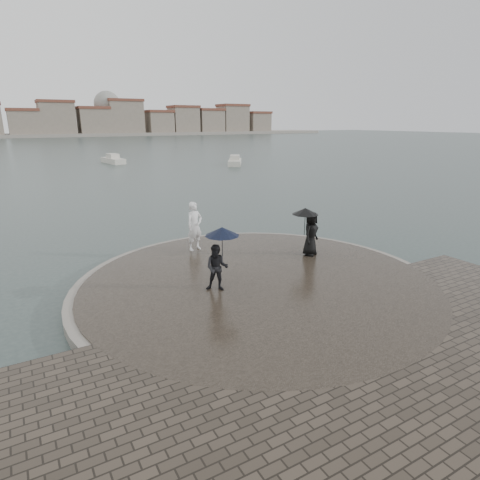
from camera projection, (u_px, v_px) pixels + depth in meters
ground at (327, 334)px, 10.95m from camera, size 400.00×400.00×0.00m
kerb_ring at (259, 285)px, 13.82m from camera, size 12.50×12.50×0.32m
quay_tip at (259, 285)px, 13.81m from camera, size 11.90×11.90×0.36m
statue at (195, 226)px, 16.72m from camera, size 0.84×0.66×2.05m
visitor_left at (219, 255)px, 12.67m from camera, size 1.27×1.11×2.04m
visitor_right at (309, 228)px, 16.03m from camera, size 1.30×1.09×1.95m
far_skyline at (3, 121)px, 140.08m from camera, size 260.00×20.00×37.00m
boats at (118, 169)px, 45.98m from camera, size 36.46×26.50×1.50m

